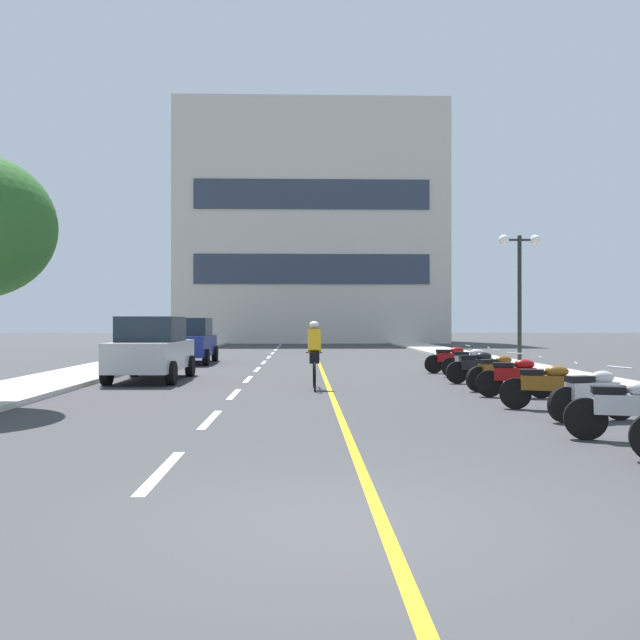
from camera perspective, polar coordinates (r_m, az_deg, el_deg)
The scene contains 29 objects.
ground_plane at distance 26.65m, azimuth -0.60°, elevation -3.74°, with size 140.00×140.00×0.00m, color #38383A.
curb_left at distance 30.40m, azimuth -14.41°, elevation -3.18°, with size 2.40×72.00×0.12m, color #B7B2A8.
curb_right at distance 30.60m, azimuth 12.94°, elevation -3.16°, with size 2.40×72.00×0.12m, color #B7B2A8.
lane_dash_0 at distance 7.93m, azimuth -13.27°, elevation -12.37°, with size 0.14×2.20×0.01m, color silver.
lane_dash_1 at distance 11.82m, azimuth -9.27°, elevation -8.31°, with size 0.14×2.20×0.01m, color silver.
lane_dash_2 at distance 15.76m, azimuth -7.29°, elevation -6.25°, with size 0.14×2.20×0.01m, color silver.
lane_dash_3 at distance 19.72m, azimuth -6.12°, elevation -5.01°, with size 0.14×2.20×0.01m, color silver.
lane_dash_4 at distance 23.70m, azimuth -5.34°, elevation -4.19°, with size 0.14×2.20×0.01m, color silver.
lane_dash_5 at distance 27.69m, azimuth -4.78°, elevation -3.60°, with size 0.14×2.20×0.01m, color silver.
lane_dash_6 at distance 31.67m, azimuth -4.37°, elevation -3.16°, with size 0.14×2.20×0.01m, color silver.
lane_dash_7 at distance 35.66m, azimuth -4.05°, elevation -2.82°, with size 0.14×2.20×0.01m, color silver.
lane_dash_8 at distance 39.66m, azimuth -3.79°, elevation -2.54°, with size 0.14×2.20×0.01m, color silver.
lane_dash_9 at distance 43.65m, azimuth -3.58°, elevation -2.32°, with size 0.14×2.20×0.01m, color silver.
lane_dash_10 at distance 47.64m, azimuth -3.41°, elevation -2.14°, with size 0.14×2.20×0.01m, color silver.
lane_dash_11 at distance 51.64m, azimuth -3.26°, elevation -1.98°, with size 0.14×2.20×0.01m, color silver.
centre_line_yellow at distance 29.64m, azimuth -0.21°, elevation -3.37°, with size 0.12×66.00×0.01m, color gold.
office_building at distance 55.39m, azimuth -0.75°, elevation 7.88°, with size 21.14×8.64×18.77m.
street_lamp_mid at distance 24.37m, azimuth 16.55°, elevation 4.19°, with size 1.46×0.36×4.57m.
parked_car_near at distance 19.75m, azimuth -14.08°, elevation -2.35°, with size 1.96×4.22×1.82m.
parked_car_mid at distance 27.45m, azimuth -11.00°, elevation -1.72°, with size 1.95×4.22×1.82m.
motorcycle_1 at distance 10.43m, azimuth 24.67°, elevation -6.79°, with size 1.66×0.73×0.92m.
motorcycle_2 at distance 12.30m, azimuth 22.13°, elevation -5.77°, with size 1.67×0.69×0.92m.
motorcycle_3 at distance 13.52m, azimuth 18.62°, elevation -5.26°, with size 1.65×0.75×0.92m.
motorcycle_4 at distance 15.51m, azimuth 16.23°, elevation -4.60°, with size 1.68×0.66×0.92m.
motorcycle_5 at distance 16.92m, azimuth 14.79°, elevation -4.22°, with size 1.64×0.79×0.92m.
motorcycle_6 at distance 18.76m, azimuth 13.17°, elevation -3.82°, with size 1.70×0.60×0.92m.
motorcycle_7 at distance 20.66m, azimuth 12.62°, elevation -3.48°, with size 1.69×0.63×0.92m.
motorcycle_8 at distance 22.21m, azimuth 11.05°, elevation -3.24°, with size 1.70×0.60×0.92m.
cyclist_rider at distance 16.76m, azimuth -0.49°, elevation -2.85°, with size 0.42×1.77×1.71m.
Camera 1 is at (-0.42, -5.59, 1.69)m, focal length 37.77 mm.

